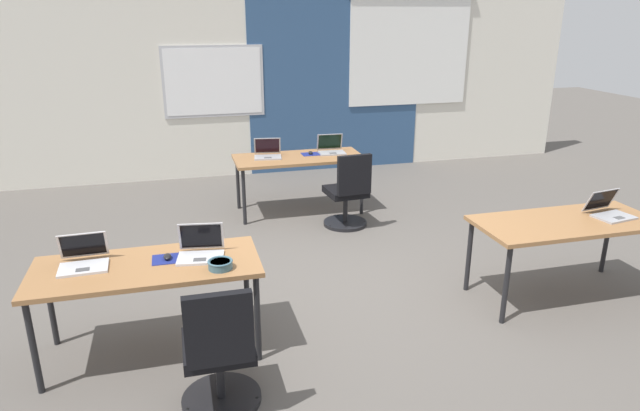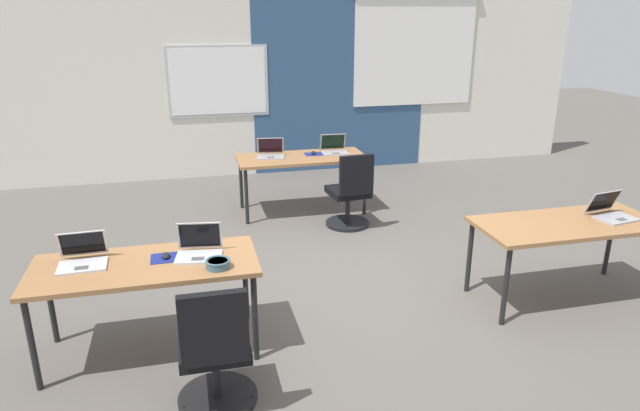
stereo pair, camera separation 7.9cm
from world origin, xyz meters
TOP-DOWN VIEW (x-y plane):
  - ground_plane at (0.00, 0.00)m, footprint 24.00×24.00m
  - back_wall_assembly at (0.04, 4.20)m, footprint 10.00×0.27m
  - desk_near_left at (-1.75, -0.60)m, footprint 1.60×0.70m
  - desk_near_right at (1.75, -0.60)m, footprint 1.60×0.70m
  - desk_far_center at (0.00, 2.20)m, footprint 1.60×0.70m
  - laptop_near_right_end at (2.18, -0.59)m, footprint 0.38×0.37m
  - laptop_near_left_inner at (-1.36, -0.55)m, footprint 0.37×0.32m
  - mousepad_near_left_inner at (-1.60, -0.54)m, footprint 0.22×0.19m
  - mouse_near_left_inner at (-1.60, -0.54)m, footprint 0.06×0.10m
  - chair_near_left_inner at (-1.32, -1.38)m, footprint 0.52×0.54m
  - laptop_far_right at (0.45, 2.29)m, footprint 0.35×0.32m
  - mousepad_far_right at (0.17, 2.28)m, footprint 0.22×0.19m
  - mouse_far_right at (0.17, 2.28)m, footprint 0.07×0.11m
  - chair_far_right at (0.43, 1.51)m, footprint 0.52×0.56m
  - laptop_near_left_end at (-2.18, -0.51)m, footprint 0.34×0.33m
  - laptop_far_left at (-0.38, 2.28)m, footprint 0.37×0.35m
  - snack_bowl at (-1.24, -0.80)m, footprint 0.18×0.18m

SIDE VIEW (x-z plane):
  - ground_plane at x=0.00m, z-range 0.00..0.00m
  - chair_near_left_inner at x=-1.32m, z-range -0.08..0.84m
  - chair_far_right at x=0.43m, z-range -0.08..0.84m
  - desk_near_left at x=-1.75m, z-range 0.30..1.02m
  - desk_near_right at x=1.75m, z-range 0.30..1.02m
  - desk_far_center at x=0.00m, z-range 0.30..1.02m
  - mousepad_near_left_inner at x=-1.60m, z-range 0.72..0.72m
  - mousepad_far_right at x=0.17m, z-range 0.72..0.72m
  - mouse_near_left_inner at x=-1.60m, z-range 0.72..0.76m
  - mouse_far_right at x=0.17m, z-range 0.72..0.76m
  - snack_bowl at x=-1.24m, z-range 0.72..0.79m
  - laptop_near_right_end at x=2.18m, z-range 0.66..0.88m
  - laptop_near_left_end at x=-2.18m, z-range 0.66..0.88m
  - laptop_far_left at x=-0.38m, z-range 0.66..0.88m
  - laptop_far_right at x=0.45m, z-range 0.65..0.88m
  - laptop_near_left_inner at x=-1.36m, z-range 0.65..0.89m
  - back_wall_assembly at x=0.04m, z-range 0.01..2.81m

